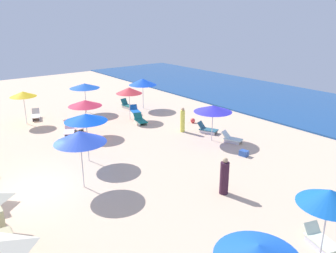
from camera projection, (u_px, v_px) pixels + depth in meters
ground_plane at (32, 190)px, 15.73m from camera, size 60.00×60.00×0.00m
ocean at (313, 107)px, 29.52m from camera, size 60.00×12.59×0.12m
umbrella_0 at (129, 90)px, 25.61m from camera, size 1.97×1.97×2.47m
lounge_chair_0_0 at (135, 111)px, 27.75m from camera, size 1.36×0.94×0.62m
lounge_chair_0_1 at (140, 120)px, 25.28m from camera, size 1.54×0.92×0.62m
umbrella_1 at (80, 137)px, 15.24m from camera, size 2.35×2.35×2.76m
umbrella_2 at (23, 94)px, 24.49m from camera, size 1.85×1.85×2.42m
lounge_chair_2_0 at (36, 116)px, 26.28m from camera, size 1.57×0.99×0.69m
umbrella_3 at (213, 109)px, 21.22m from camera, size 2.39×2.39×2.31m
lounge_chair_3_0 at (232, 138)px, 21.53m from camera, size 1.40×0.97×0.66m
lounge_chair_3_1 at (207, 129)px, 23.23m from camera, size 1.48×1.10×0.71m
umbrella_4 at (258, 251)px, 8.33m from camera, size 2.18×2.18×2.39m
umbrella_5 at (143, 82)px, 28.56m from camera, size 2.32×2.32×2.55m
lounge_chair_5_0 at (127, 105)px, 29.21m from camera, size 1.30×0.72×0.77m
umbrella_6 at (85, 103)px, 22.35m from camera, size 2.18×2.18×2.35m
lounge_chair_6_0 at (69, 131)px, 22.89m from camera, size 1.51×1.16×0.64m
lounge_chair_6_1 at (73, 127)px, 23.64m from camera, size 1.52×1.02×0.74m
umbrella_7 at (330, 197)px, 10.32m from camera, size 1.92×1.92×2.70m
lounge_chair_7_0 at (320, 239)px, 11.91m from camera, size 1.42×0.99×0.62m
umbrella_8 at (86, 117)px, 18.09m from camera, size 2.28×2.28×2.69m
umbrella_9 at (85, 86)px, 27.45m from camera, size 2.40×2.40×2.39m
beachgoer_1 at (224, 177)px, 15.21m from camera, size 0.52×0.52×1.74m
beachgoer_2 at (183, 120)px, 23.27m from camera, size 0.42×0.42×1.70m
cooler_box_0 at (244, 153)px, 19.46m from camera, size 0.51×0.43×0.33m
beach_ball_1 at (193, 121)px, 25.36m from camera, size 0.34×0.34×0.34m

